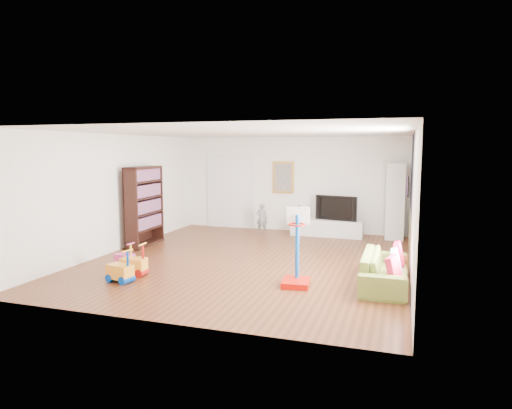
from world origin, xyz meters
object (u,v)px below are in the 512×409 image
(media_console, at_px, (327,228))
(basketball_hoop, at_px, (296,247))
(sofa, at_px, (385,269))
(bookshelf, at_px, (144,206))

(media_console, xyz_separation_m, basketball_hoop, (0.23, -4.71, 0.46))
(media_console, xyz_separation_m, sofa, (1.70, -4.21, 0.06))
(bookshelf, bearing_deg, basketball_hoop, -29.21)
(media_console, xyz_separation_m, bookshelf, (-4.08, -2.56, 0.74))
(bookshelf, height_order, basketball_hoop, bookshelf)
(media_console, relative_size, bookshelf, 1.00)
(sofa, distance_m, basketball_hoop, 1.60)
(sofa, relative_size, basketball_hoop, 1.43)
(sofa, height_order, basketball_hoop, basketball_hoop)
(media_console, height_order, basketball_hoop, basketball_hoop)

